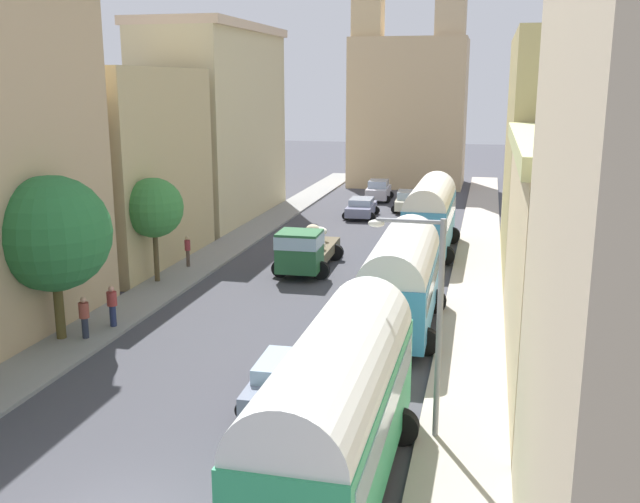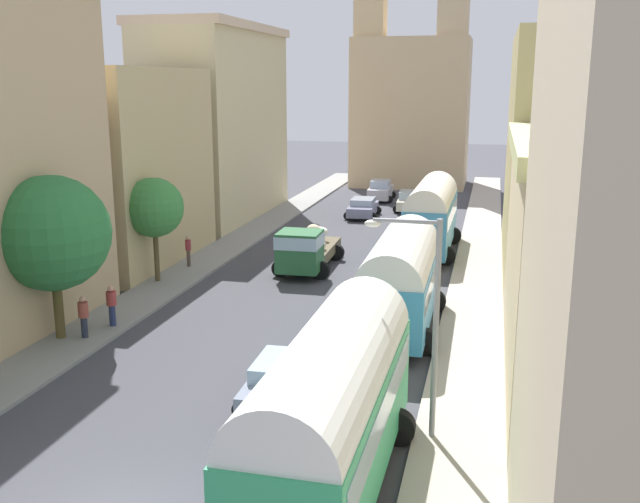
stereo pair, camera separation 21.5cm
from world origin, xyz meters
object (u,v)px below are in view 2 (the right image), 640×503
parked_bus_0 (331,404)px  car_0 (363,207)px  cargo_truck_0 (306,249)px  pedestrian_2 (188,249)px  pedestrian_1 (112,305)px  streetlamp_near (425,309)px  parked_bus_1 (400,277)px  parked_bus_2 (431,212)px  car_2 (280,381)px  car_1 (381,190)px  car_3 (409,201)px  pedestrian_0 (84,316)px

parked_bus_0 → car_0: bearing=99.0°
cargo_truck_0 → pedestrian_2: bearing=-173.2°
pedestrian_1 → streetlamp_near: (12.86, -6.22, 2.75)m
streetlamp_near → parked_bus_1: bearing=101.2°
car_0 → parked_bus_2: bearing=-60.3°
parked_bus_1 → pedestrian_2: (-12.04, 6.98, -1.13)m
car_2 → cargo_truck_0: bearing=101.8°
car_1 → car_2: car_1 is taller
parked_bus_1 → streetlamp_near: 9.09m
car_2 → pedestrian_2: size_ratio=2.36×
parked_bus_1 → car_2: size_ratio=1.93×
parked_bus_1 → cargo_truck_0: 9.72m
cargo_truck_0 → car_2: cargo_truck_0 is taller
parked_bus_0 → car_3: (-2.70, 39.15, -1.57)m
pedestrian_1 → streetlamp_near: streetlamp_near is taller
parked_bus_0 → car_2: bearing=119.9°
pedestrian_2 → parked_bus_2: bearing=29.0°
car_1 → pedestrian_1: size_ratio=2.23×
parked_bus_0 → cargo_truck_0: (-5.77, 19.73, -1.07)m
car_1 → pedestrian_0: pedestrian_0 is taller
car_1 → car_0: bearing=-90.5°
pedestrian_2 → parked_bus_0: bearing=-57.8°
parked_bus_2 → parked_bus_0: bearing=-90.2°
pedestrian_1 → car_2: bearing=-30.4°
parked_bus_1 → parked_bus_0: bearing=-90.3°
car_1 → streetlamp_near: bearing=-79.6°
streetlamp_near → car_3: bearing=97.2°
pedestrian_1 → parked_bus_1: bearing=12.9°
cargo_truck_0 → streetlamp_near: (7.58, -16.50, 2.50)m
streetlamp_near → pedestrian_2: bearing=131.2°
parked_bus_0 → pedestrian_1: parked_bus_0 is taller
car_1 → pedestrian_2: 25.32m
parked_bus_1 → car_2: bearing=-109.5°
cargo_truck_0 → streetlamp_near: streetlamp_near is taller
parked_bus_2 → streetlamp_near: size_ratio=1.40×
parked_bus_0 → streetlamp_near: size_ratio=1.46×
parked_bus_1 → streetlamp_near: (1.74, -8.78, 1.60)m
cargo_truck_0 → car_1: size_ratio=1.70×
cargo_truck_0 → streetlamp_near: bearing=-65.3°
cargo_truck_0 → pedestrian_2: cargo_truck_0 is taller
parked_bus_2 → car_1: size_ratio=2.18×
parked_bus_0 → car_2: 5.44m
parked_bus_1 → car_0: parked_bus_1 is taller
car_3 → pedestrian_0: (-8.69, -31.17, 0.23)m
pedestrian_1 → pedestrian_2: 9.58m
car_0 → streetlamp_near: (7.49, -32.49, 3.05)m
car_0 → parked_bus_1: bearing=-76.4°
cargo_truck_0 → car_2: size_ratio=1.61×
parked_bus_1 → parked_bus_2: bearing=90.0°
streetlamp_near → pedestrian_0: bearing=160.2°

